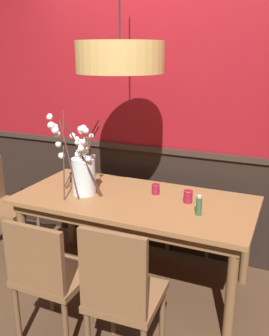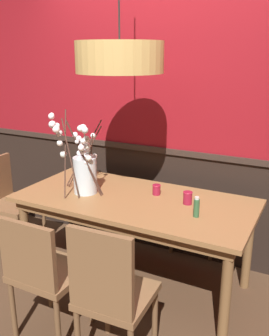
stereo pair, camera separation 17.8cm
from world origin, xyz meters
name	(u,v)px [view 1 (the left image)]	position (x,y,z in m)	size (l,w,h in m)	color
ground_plane	(134,281)	(0.00, 0.00, 0.00)	(24.00, 24.00, 0.00)	#4C3321
back_wall	(165,97)	(0.00, 0.67, 1.45)	(5.06, 0.14, 2.93)	black
dining_table	(134,208)	(0.00, 0.00, 0.67)	(1.84, 0.88, 0.75)	olive
chair_near_side_right	(121,293)	(0.30, -0.86, 0.54)	(0.42, 0.44, 0.97)	brown
chair_near_side_left	(48,273)	(-0.23, -0.83, 0.51)	(0.43, 0.42, 0.89)	brown
chair_far_side_right	(194,193)	(0.26, 0.87, 0.52)	(0.47, 0.47, 0.95)	brown
chair_head_west_end	(1,202)	(-1.34, -0.03, 0.51)	(0.47, 0.47, 0.89)	brown
vase_with_blossoms	(82,169)	(-0.42, -0.08, 0.95)	(0.41, 0.47, 0.66)	silver
candle_holder_nearer_center	(156,189)	(0.12, 0.15, 0.79)	(0.07, 0.07, 0.08)	maroon
candle_holder_nearer_edge	(188,196)	(0.41, 0.08, 0.80)	(0.07, 0.07, 0.10)	maroon
condiment_bottle	(199,206)	(0.54, -0.11, 0.82)	(0.04, 0.04, 0.15)	#2D5633
pendant_lamp	(120,57)	(-0.07, -0.09, 1.80)	(0.61, 0.61, 1.23)	tan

